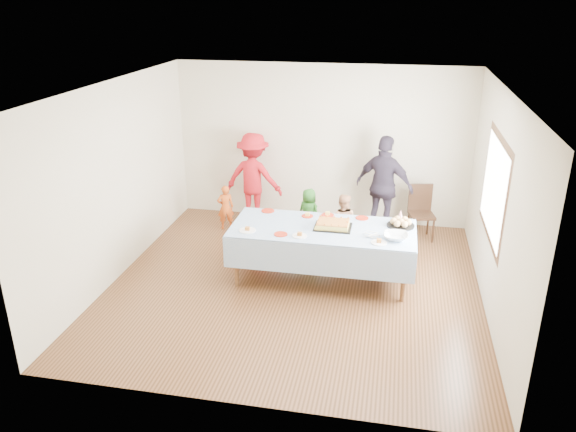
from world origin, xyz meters
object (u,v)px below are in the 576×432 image
birthday_cake (333,225)px  adult_left (254,178)px  party_table (323,231)px  dining_chair (421,209)px

birthday_cake → adult_left: bearing=129.8°
party_table → adult_left: (-1.48, 1.96, 0.06)m
birthday_cake → dining_chair: (1.24, 1.73, -0.33)m
dining_chair → adult_left: bearing=163.4°
party_table → dining_chair: bearing=52.0°
dining_chair → adult_left: (-2.85, 0.20, 0.29)m
party_table → birthday_cake: size_ratio=4.98×
party_table → adult_left: 2.45m
party_table → dining_chair: size_ratio=2.83×
dining_chair → adult_left: adult_left is taller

